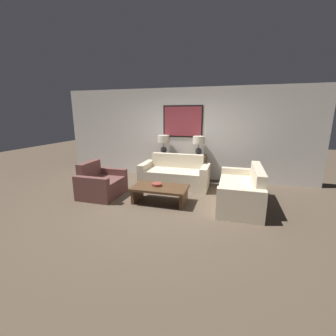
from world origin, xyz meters
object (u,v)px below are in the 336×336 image
at_px(armchair_near_back_wall, 101,184).
at_px(decorative_bowl, 157,184).
at_px(table_lamp_right, 199,143).
at_px(couch_by_side, 241,191).
at_px(coffee_table, 160,191).
at_px(table_lamp_left, 164,142).
at_px(console_table, 180,167).
at_px(couch_by_back_wall, 175,175).

bearing_deg(armchair_near_back_wall, decorative_bowl, 0.35).
relative_size(table_lamp_right, couch_by_side, 0.30).
bearing_deg(coffee_table, table_lamp_left, 104.73).
distance_m(console_table, table_lamp_left, 0.91).
xyz_separation_m(couch_by_back_wall, decorative_bowl, (-0.10, -1.20, 0.10)).
bearing_deg(table_lamp_right, table_lamp_left, 180.00).
distance_m(table_lamp_left, couch_by_side, 2.81).
height_order(coffee_table, decorative_bowl, decorative_bowl).
bearing_deg(armchair_near_back_wall, console_table, 51.30).
relative_size(couch_by_side, armchair_near_back_wall, 1.81).
height_order(table_lamp_right, coffee_table, table_lamp_right).
height_order(couch_by_side, armchair_near_back_wall, couch_by_side).
bearing_deg(table_lamp_left, armchair_near_back_wall, -117.63).
distance_m(coffee_table, armchair_near_back_wall, 1.49).
height_order(table_lamp_right, couch_by_side, table_lamp_right).
distance_m(couch_by_back_wall, couch_by_side, 1.90).
bearing_deg(decorative_bowl, table_lamp_right, 71.64).
bearing_deg(decorative_bowl, armchair_near_back_wall, -179.65).
bearing_deg(table_lamp_right, coffee_table, -105.81).
xyz_separation_m(console_table, table_lamp_right, (0.52, 0.00, 0.74)).
relative_size(table_lamp_right, coffee_table, 0.46).
distance_m(table_lamp_left, couch_by_back_wall, 1.19).
height_order(table_lamp_right, couch_by_back_wall, table_lamp_right).
bearing_deg(table_lamp_right, decorative_bowl, -108.36).
xyz_separation_m(couch_by_side, coffee_table, (-1.71, -0.39, -0.02)).
relative_size(console_table, coffee_table, 1.25).
relative_size(decorative_bowl, armchair_near_back_wall, 0.23).
bearing_deg(couch_by_back_wall, decorative_bowl, -94.72).
bearing_deg(coffee_table, console_table, 89.42).
bearing_deg(couch_by_back_wall, console_table, 90.00).
bearing_deg(decorative_bowl, table_lamp_left, 102.75).
bearing_deg(table_lamp_right, couch_by_side, -52.45).
distance_m(coffee_table, decorative_bowl, 0.15).
relative_size(couch_by_side, coffee_table, 1.50).
bearing_deg(couch_by_back_wall, table_lamp_right, 52.27).
height_order(console_table, coffee_table, console_table).
bearing_deg(table_lamp_left, coffee_table, -75.27).
distance_m(console_table, table_lamp_right, 0.91).
distance_m(couch_by_side, coffee_table, 1.76).
bearing_deg(armchair_near_back_wall, couch_by_side, 6.42).
bearing_deg(console_table, table_lamp_left, 180.00).
height_order(couch_by_side, decorative_bowl, couch_by_side).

